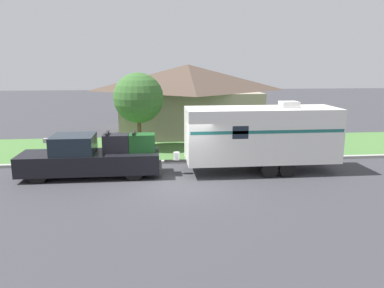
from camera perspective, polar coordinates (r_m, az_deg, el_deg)
ground_plane at (r=15.78m, az=-1.04°, el=-6.38°), size 120.00×120.00×0.00m
curb_strip at (r=19.35m, az=-2.00°, el=-2.67°), size 80.00×0.30×0.14m
lawn_strip at (r=22.90m, az=-2.63°, el=-0.48°), size 80.00×7.00×0.03m
house_across_street at (r=27.94m, az=-0.61°, el=7.13°), size 10.41×8.12×4.97m
pickup_truck at (r=17.43m, az=-15.07°, el=-1.97°), size 6.28×1.92×2.03m
travel_trailer at (r=17.73m, az=10.52°, el=1.46°), size 8.03×2.32×3.31m
mailbox at (r=20.60m, az=-21.02°, el=0.01°), size 0.48×0.20×1.26m
tree_in_yard at (r=22.27m, az=-8.17°, el=6.96°), size 2.94×2.94×4.53m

